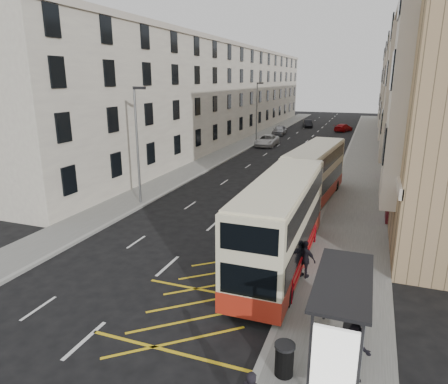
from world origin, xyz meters
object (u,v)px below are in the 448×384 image
at_px(street_lamp_near, 138,140).
at_px(car_dark, 307,124).
at_px(bus_shelter, 346,308).
at_px(litter_bin, 284,359).
at_px(pedestrian_mid, 355,354).
at_px(car_red, 343,128).
at_px(car_silver, 279,130).
at_px(double_decker_rear, 315,174).
at_px(pedestrian_far, 305,259).
at_px(street_lamp_far, 257,109).
at_px(double_decker_front, 281,223).
at_px(white_van, 267,140).

relative_size(street_lamp_near, car_dark, 1.93).
height_order(bus_shelter, litter_bin, bus_shelter).
height_order(litter_bin, pedestrian_mid, pedestrian_mid).
bearing_deg(car_dark, car_red, -45.47).
bearing_deg(car_silver, bus_shelter, -76.31).
bearing_deg(street_lamp_near, car_dark, 85.85).
relative_size(double_decker_rear, pedestrian_far, 6.01).
xyz_separation_m(street_lamp_far, car_silver, (1.15, 9.26, -3.87)).
distance_m(bus_shelter, double_decker_front, 7.16).
bearing_deg(white_van, bus_shelter, -72.80).
bearing_deg(pedestrian_mid, car_red, 89.86).
distance_m(white_van, car_silver, 11.22).
distance_m(litter_bin, pedestrian_far, 6.31).
xyz_separation_m(street_lamp_far, litter_bin, (13.13, -43.42, -3.95)).
bearing_deg(street_lamp_near, car_red, 77.65).
height_order(double_decker_rear, litter_bin, double_decker_rear).
distance_m(litter_bin, white_van, 42.96).
bearing_deg(litter_bin, street_lamp_near, 134.38).
height_order(bus_shelter, pedestrian_mid, bus_shelter).
bearing_deg(street_lamp_near, bus_shelter, -40.14).
bearing_deg(pedestrian_mid, street_lamp_near, 134.68).
height_order(street_lamp_far, pedestrian_far, street_lamp_far).
xyz_separation_m(bus_shelter, white_van, (-12.70, 40.46, -1.40)).
xyz_separation_m(litter_bin, car_red, (-2.78, 60.70, -0.04)).
bearing_deg(litter_bin, car_red, 92.62).
bearing_deg(street_lamp_near, car_silver, 88.32).
bearing_deg(white_van, double_decker_rear, -68.06).
height_order(street_lamp_far, white_van, street_lamp_far).
distance_m(double_decker_rear, car_red, 42.22).
xyz_separation_m(bus_shelter, double_decker_front, (-3.34, 6.34, 0.03)).
height_order(street_lamp_near, street_lamp_far, same).
relative_size(street_lamp_far, white_van, 1.51).
distance_m(bus_shelter, street_lamp_near, 19.38).
height_order(double_decker_rear, pedestrian_far, double_decker_rear).
bearing_deg(bus_shelter, street_lamp_far, 109.12).
bearing_deg(car_red, bus_shelter, 114.39).
xyz_separation_m(double_decker_front, litter_bin, (1.78, -7.36, -1.48)).
relative_size(double_decker_front, double_decker_rear, 1.04).
height_order(pedestrian_mid, car_silver, pedestrian_mid).
bearing_deg(double_decker_front, street_lamp_near, 151.69).
height_order(car_silver, car_dark, car_silver).
xyz_separation_m(bus_shelter, car_silver, (-13.54, 51.65, -1.37)).
distance_m(street_lamp_near, pedestrian_far, 15.01).
xyz_separation_m(street_lamp_near, street_lamp_far, (0.00, 30.00, 0.00)).
distance_m(double_decker_front, litter_bin, 7.72).
distance_m(street_lamp_near, double_decker_front, 13.10).
xyz_separation_m(litter_bin, car_dark, (-9.41, 64.63, -0.00)).
height_order(pedestrian_mid, pedestrian_far, pedestrian_mid).
xyz_separation_m(double_decker_rear, pedestrian_far, (1.35, -12.24, -1.05)).
bearing_deg(street_lamp_far, pedestrian_far, -71.12).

